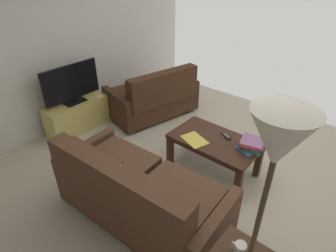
{
  "coord_description": "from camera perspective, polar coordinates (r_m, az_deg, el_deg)",
  "views": [
    {
      "loc": [
        -1.26,
        2.2,
        2.35
      ],
      "look_at": [
        0.58,
        0.04,
        0.61
      ],
      "focal_mm": 29.61,
      "sensor_mm": 36.0,
      "label": 1
    }
  ],
  "objects": [
    {
      "name": "ground_plane",
      "position": [
        3.46,
        7.88,
        -11.73
      ],
      "size": [
        5.12,
        4.91,
        0.01
      ],
      "primitive_type": "cube",
      "color": "beige"
    },
    {
      "name": "wall_right",
      "position": [
        4.51,
        -20.22,
        17.56
      ],
      "size": [
        0.12,
        4.91,
        2.8
      ],
      "primitive_type": "cube",
      "color": "silver",
      "rests_on": "ground"
    },
    {
      "name": "sofa_main",
      "position": [
        2.79,
        -6.39,
        -13.73
      ],
      "size": [
        1.79,
        0.92,
        0.89
      ],
      "color": "black",
      "rests_on": "ground"
    },
    {
      "name": "loveseat_near",
      "position": [
        4.65,
        -2.86,
        6.1
      ],
      "size": [
        1.1,
        1.56,
        0.86
      ],
      "color": "black",
      "rests_on": "ground"
    },
    {
      "name": "coffee_table",
      "position": [
        3.43,
        9.53,
        -3.71
      ],
      "size": [
        1.06,
        0.61,
        0.47
      ],
      "color": "#3D2316",
      "rests_on": "ground"
    },
    {
      "name": "floor_lamp",
      "position": [
        1.34,
        20.48,
        -8.62
      ],
      "size": [
        0.29,
        0.29,
        1.84
      ],
      "color": "#47331E",
      "rests_on": "ground"
    },
    {
      "name": "tv_stand",
      "position": [
        4.53,
        -18.11,
        2.02
      ],
      "size": [
        0.36,
        0.96,
        0.47
      ],
      "color": "#D8C666",
      "rests_on": "ground"
    },
    {
      "name": "flat_tv",
      "position": [
        4.31,
        -19.29,
        8.24
      ],
      "size": [
        0.2,
        0.89,
        0.58
      ],
      "color": "black",
      "rests_on": "tv_stand"
    },
    {
      "name": "coffee_mug",
      "position": [
        2.1,
        14.58,
        -23.32
      ],
      "size": [
        0.1,
        0.08,
        0.1
      ],
      "color": "white",
      "rests_on": "end_table"
    },
    {
      "name": "book_stack",
      "position": [
        3.29,
        16.97,
        -3.7
      ],
      "size": [
        0.31,
        0.36,
        0.12
      ],
      "color": "#385693",
      "rests_on": "coffee_table"
    },
    {
      "name": "tv_remote",
      "position": [
        3.46,
        11.87,
        -2.03
      ],
      "size": [
        0.16,
        0.11,
        0.02
      ],
      "color": "black",
      "rests_on": "coffee_table"
    },
    {
      "name": "loose_magazine",
      "position": [
        3.35,
        5.5,
        -2.84
      ],
      "size": [
        0.37,
        0.31,
        0.01
      ],
      "primitive_type": "cube",
      "rotation": [
        0.0,
        0.0,
        4.38
      ],
      "color": "#E0CC4C",
      "rests_on": "coffee_table"
    }
  ]
}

